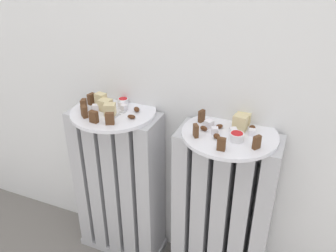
{
  "coord_description": "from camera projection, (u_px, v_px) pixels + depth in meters",
  "views": [
    {
      "loc": [
        0.4,
        -0.69,
        1.21
      ],
      "look_at": [
        0.0,
        0.28,
        0.65
      ],
      "focal_mm": 37.1,
      "sensor_mm": 36.0,
      "label": 1
    }
  ],
  "objects": [
    {
      "name": "radiator_left",
      "position": [
        120.0,
        186.0,
        1.42
      ],
      "size": [
        0.36,
        0.15,
        0.66
      ],
      "color": "#B2B2B7",
      "rests_on": "ground_plane"
    },
    {
      "name": "radiator_right",
      "position": [
        222.0,
        214.0,
        1.27
      ],
      "size": [
        0.36,
        0.15,
        0.66
      ],
      "color": "#B2B2B7",
      "rests_on": "ground_plane"
    },
    {
      "name": "plate_left",
      "position": [
        113.0,
        112.0,
        1.26
      ],
      "size": [
        0.31,
        0.31,
        0.01
      ],
      "primitive_type": "cylinder",
      "color": "white",
      "rests_on": "radiator_left"
    },
    {
      "name": "plate_right",
      "position": [
        230.0,
        134.0,
        1.11
      ],
      "size": [
        0.31,
        0.31,
        0.01
      ],
      "primitive_type": "cylinder",
      "color": "white",
      "rests_on": "radiator_right"
    },
    {
      "name": "dark_cake_slice_left_0",
      "position": [
        91.0,
        99.0,
        1.3
      ],
      "size": [
        0.02,
        0.03,
        0.04
      ],
      "primitive_type": "cube",
      "rotation": [
        0.0,
        0.0,
        -1.76
      ],
      "color": "#56351E",
      "rests_on": "plate_left"
    },
    {
      "name": "dark_cake_slice_left_1",
      "position": [
        84.0,
        105.0,
        1.25
      ],
      "size": [
        0.03,
        0.03,
        0.04
      ],
      "primitive_type": "cube",
      "rotation": [
        0.0,
        0.0,
        -1.21
      ],
      "color": "#56351E",
      "rests_on": "plate_left"
    },
    {
      "name": "dark_cake_slice_left_2",
      "position": [
        84.0,
        112.0,
        1.2
      ],
      "size": [
        0.03,
        0.03,
        0.04
      ],
      "primitive_type": "cube",
      "rotation": [
        0.0,
        0.0,
        -0.66
      ],
      "color": "#56351E",
      "rests_on": "plate_left"
    },
    {
      "name": "dark_cake_slice_left_3",
      "position": [
        94.0,
        117.0,
        1.16
      ],
      "size": [
        0.03,
        0.02,
        0.04
      ],
      "primitive_type": "cube",
      "rotation": [
        0.0,
        0.0,
        -0.12
      ],
      "color": "#56351E",
      "rests_on": "plate_left"
    },
    {
      "name": "dark_cake_slice_left_4",
      "position": [
        110.0,
        119.0,
        1.15
      ],
      "size": [
        0.03,
        0.03,
        0.04
      ],
      "primitive_type": "cube",
      "rotation": [
        0.0,
        0.0,
        0.43
      ],
      "color": "#56351E",
      "rests_on": "plate_left"
    },
    {
      "name": "marble_cake_slice_left_0",
      "position": [
        105.0,
        105.0,
        1.25
      ],
      "size": [
        0.04,
        0.04,
        0.04
      ],
      "primitive_type": "cube",
      "rotation": [
        0.0,
        0.0,
        -0.08
      ],
      "color": "beige",
      "rests_on": "plate_left"
    },
    {
      "name": "marble_cake_slice_left_1",
      "position": [
        110.0,
        109.0,
        1.22
      ],
      "size": [
        0.05,
        0.05,
        0.04
      ],
      "primitive_type": "cube",
      "rotation": [
        0.0,
        0.0,
        0.37
      ],
      "color": "beige",
      "rests_on": "plate_left"
    },
    {
      "name": "marble_cake_slice_left_2",
      "position": [
        101.0,
        100.0,
        1.28
      ],
      "size": [
        0.04,
        0.04,
        0.05
      ],
      "primitive_type": "cube",
      "rotation": [
        0.0,
        0.0,
        -0.17
      ],
      "color": "beige",
      "rests_on": "plate_left"
    },
    {
      "name": "turkish_delight_left_0",
      "position": [
        122.0,
        105.0,
        1.28
      ],
      "size": [
        0.02,
        0.02,
        0.02
      ],
      "primitive_type": "cube",
      "rotation": [
        0.0,
        0.0,
        1.4
      ],
      "color": "white",
      "rests_on": "plate_left"
    },
    {
      "name": "turkish_delight_left_1",
      "position": [
        96.0,
        108.0,
        1.25
      ],
      "size": [
        0.03,
        0.03,
        0.02
      ],
      "primitive_type": "cube",
      "rotation": [
        0.0,
        0.0,
        0.47
      ],
      "color": "white",
      "rests_on": "plate_left"
    },
    {
      "name": "turkish_delight_left_2",
      "position": [
        124.0,
        107.0,
        1.25
      ],
      "size": [
        0.03,
        0.03,
        0.02
      ],
      "primitive_type": "cube",
      "rotation": [
        0.0,
        0.0,
        1.27
      ],
      "color": "white",
      "rests_on": "plate_left"
    },
    {
      "name": "medjool_date_left_0",
      "position": [
        137.0,
        109.0,
        1.24
      ],
      "size": [
        0.03,
        0.03,
        0.02
      ],
      "primitive_type": "ellipsoid",
      "rotation": [
        0.0,
        0.0,
        2.36
      ],
      "color": "#4C2814",
      "rests_on": "plate_left"
    },
    {
      "name": "medjool_date_left_1",
      "position": [
        131.0,
        117.0,
        1.19
      ],
      "size": [
        0.03,
        0.02,
        0.01
      ],
      "primitive_type": "ellipsoid",
      "rotation": [
        0.0,
        0.0,
        0.12
      ],
      "color": "#4C2814",
      "rests_on": "plate_left"
    },
    {
      "name": "jam_bowl_left",
      "position": [
        123.0,
        101.0,
        1.31
      ],
      "size": [
        0.04,
        0.04,
        0.02
      ],
      "color": "white",
      "rests_on": "plate_left"
    },
    {
      "name": "dark_cake_slice_right_0",
      "position": [
        202.0,
        116.0,
        1.17
      ],
      "size": [
        0.02,
        0.03,
        0.04
      ],
      "primitive_type": "cube",
      "rotation": [
        0.0,
        0.0,
        -1.91
      ],
      "color": "#56351E",
      "rests_on": "plate_right"
    },
    {
      "name": "dark_cake_slice_right_1",
      "position": [
        196.0,
        131.0,
        1.08
      ],
      "size": [
        0.02,
        0.03,
        0.04
      ],
      "primitive_type": "cube",
      "rotation": [
        0.0,
        0.0,
        -0.95
      ],
      "color": "#56351E",
      "rests_on": "plate_right"
    },
    {
      "name": "dark_cake_slice_right_2",
      "position": [
        221.0,
        144.0,
        1.01
      ],
      "size": [
        0.02,
        0.01,
        0.04
      ],
      "primitive_type": "cube",
      "rotation": [
        0.0,
        0.0,
        0.01
      ],
      "color": "#56351E",
      "rests_on": "plate_right"
    },
    {
      "name": "dark_cake_slice_right_3",
      "position": [
        257.0,
        142.0,
        1.02
      ],
      "size": [
        0.02,
        0.03,
        0.04
      ],
      "primitive_type": "cube",
      "rotation": [
        0.0,
        0.0,
        0.97
      ],
      "color": "#56351E",
      "rests_on": "plate_right"
    },
    {
      "name": "marble_cake_slice_right_0",
      "position": [
        244.0,
        118.0,
        1.16
      ],
      "size": [
        0.05,
        0.03,
        0.04
      ],
      "primitive_type": "cube",
      "rotation": [
        0.0,
        0.0,
        -0.0
      ],
      "color": "beige",
      "rests_on": "plate_right"
    },
    {
      "name": "marble_cake_slice_right_1",
      "position": [
        240.0,
        123.0,
        1.11
      ],
      "size": [
        0.05,
        0.04,
        0.05
      ],
      "primitive_type": "cube",
      "rotation": [
        0.0,
        0.0,
        -0.15
      ],
      "color": "beige",
      "rests_on": "plate_right"
    },
    {
      "name": "turkish_delight_right_0",
      "position": [
        233.0,
        131.0,
        1.1
      ],
      "size": [
        0.03,
        0.03,
        0.02
      ],
      "primitive_type": "cube",
      "rotation": [
        0.0,
        0.0,
        0.47
      ],
      "color": "white",
      "rests_on": "plate_right"
    },
    {
      "name": "turkish_delight_right_1",
      "position": [
        209.0,
        124.0,
        1.14
      ],
      "size": [
        0.03,
        0.03,
        0.02
      ],
      "primitive_type": "cube",
      "rotation": [
        0.0,
        0.0,
        1.1
      ],
      "color": "white",
      "rests_on": "plate_right"
    },
    {
      "name": "turkish_delight_right_2",
      "position": [
        252.0,
        132.0,
        1.09
      ],
      "size": [
        0.02,
        0.02,
        0.02
      ],
      "primitive_type": "cube",
      "rotation": [
        0.0,
        0.0,
        0.07
      ],
      "color": "white",
      "rests_on": "plate_right"
    },
    {
      "name": "turkish_delight_right_3",
      "position": [
        215.0,
        131.0,
        1.1
      ],
      "size": [
        0.03,
        0.03,
        0.02
      ],
      "primitive_type": "cube",
      "rotation": [
        0.0,
        0.0,
        0.34
      ],
      "color": "white",
      "rests_on": "plate_right"
    },
    {
      "name": "medjool_date_right_0",
      "position": [
        219.0,
        126.0,
        1.13
      ],
      "size": [
        0.03,
        0.03,
        0.01
      ],
      "primitive_type": "ellipsoid",
      "rotation": [
        0.0,
        0.0,
        0.67
      ],
      "color": "#4C2814",
      "rests_on": "plate_right"
    },
    {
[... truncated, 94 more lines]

